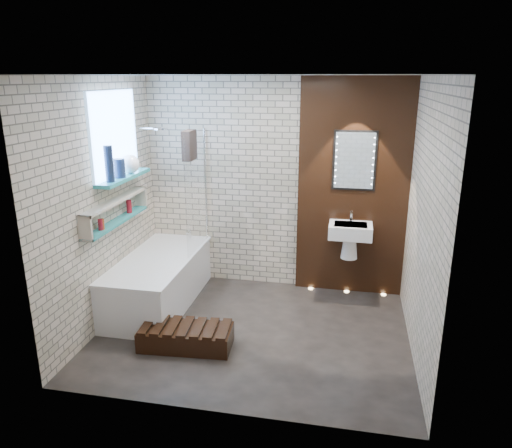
% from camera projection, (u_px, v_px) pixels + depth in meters
% --- Properties ---
extents(ground, '(3.20, 3.20, 0.00)m').
position_uv_depth(ground, '(253.00, 332.00, 5.10)').
color(ground, black).
rests_on(ground, ground).
extents(room_shell, '(3.24, 3.20, 2.60)m').
position_uv_depth(room_shell, '(253.00, 214.00, 4.72)').
color(room_shell, '#AAA187').
rests_on(room_shell, ground).
extents(walnut_panel, '(1.30, 0.06, 2.60)m').
position_uv_depth(walnut_panel, '(353.00, 189.00, 5.74)').
color(walnut_panel, black).
rests_on(walnut_panel, ground).
extents(clerestory_window, '(0.18, 1.00, 0.94)m').
position_uv_depth(clerestory_window, '(116.00, 143.00, 5.17)').
color(clerestory_window, '#7FADE0').
rests_on(clerestory_window, room_shell).
extents(display_niche, '(0.14, 1.30, 0.26)m').
position_uv_depth(display_niche, '(116.00, 211.00, 5.18)').
color(display_niche, teal).
rests_on(display_niche, room_shell).
extents(bathtub, '(0.79, 1.74, 0.70)m').
position_uv_depth(bathtub, '(159.00, 280.00, 5.67)').
color(bathtub, white).
rests_on(bathtub, ground).
extents(bath_screen, '(0.01, 0.78, 1.40)m').
position_uv_depth(bath_screen, '(196.00, 191.00, 5.73)').
color(bath_screen, white).
rests_on(bath_screen, bathtub).
extents(towel, '(0.10, 0.25, 0.33)m').
position_uv_depth(towel, '(189.00, 145.00, 5.38)').
color(towel, black).
rests_on(towel, bath_screen).
extents(shower_head, '(0.18, 0.18, 0.02)m').
position_uv_depth(shower_head, '(161.00, 129.00, 5.65)').
color(shower_head, silver).
rests_on(shower_head, room_shell).
extents(washbasin, '(0.50, 0.36, 0.58)m').
position_uv_depth(washbasin, '(350.00, 235.00, 5.70)').
color(washbasin, white).
rests_on(washbasin, walnut_panel).
extents(led_mirror, '(0.50, 0.02, 0.70)m').
position_uv_depth(led_mirror, '(354.00, 161.00, 5.60)').
color(led_mirror, black).
rests_on(led_mirror, walnut_panel).
extents(walnut_step, '(0.93, 0.47, 0.20)m').
position_uv_depth(walnut_step, '(186.00, 337.00, 4.81)').
color(walnut_step, black).
rests_on(walnut_step, ground).
extents(niche_bottles, '(0.06, 0.71, 0.15)m').
position_uv_depth(niche_bottles, '(115.00, 215.00, 5.16)').
color(niche_bottles, maroon).
rests_on(niche_bottles, display_niche).
extents(sill_vases, '(0.21, 0.62, 0.37)m').
position_uv_depth(sill_vases, '(124.00, 165.00, 5.23)').
color(sill_vases, '#142039').
rests_on(sill_vases, clerestory_window).
extents(floor_uplights, '(0.96, 0.06, 0.01)m').
position_uv_depth(floor_uplights, '(347.00, 291.00, 6.05)').
color(floor_uplights, '#FFD899').
rests_on(floor_uplights, ground).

